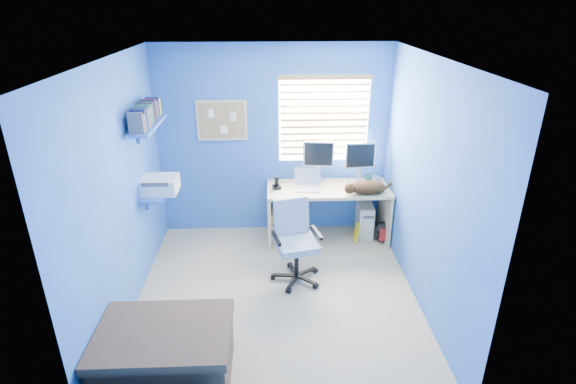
{
  "coord_description": "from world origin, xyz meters",
  "views": [
    {
      "loc": [
        -0.05,
        -4.03,
        2.99
      ],
      "look_at": [
        0.15,
        0.65,
        0.95
      ],
      "focal_mm": 28.0,
      "sensor_mm": 36.0,
      "label": 1
    }
  ],
  "objects_px": {
    "laptop": "(308,181)",
    "tower_pc": "(365,219)",
    "cat": "(367,187)",
    "office_chair": "(295,251)",
    "desk": "(327,213)"
  },
  "relations": [
    {
      "from": "desk",
      "to": "tower_pc",
      "type": "height_order",
      "value": "desk"
    },
    {
      "from": "cat",
      "to": "tower_pc",
      "type": "bearing_deg",
      "value": 63.14
    },
    {
      "from": "cat",
      "to": "office_chair",
      "type": "bearing_deg",
      "value": -157.69
    },
    {
      "from": "desk",
      "to": "cat",
      "type": "distance_m",
      "value": 0.68
    },
    {
      "from": "office_chair",
      "to": "desk",
      "type": "bearing_deg",
      "value": 62.45
    },
    {
      "from": "laptop",
      "to": "office_chair",
      "type": "bearing_deg",
      "value": -98.55
    },
    {
      "from": "desk",
      "to": "laptop",
      "type": "relative_size",
      "value": 4.76
    },
    {
      "from": "tower_pc",
      "to": "cat",
      "type": "bearing_deg",
      "value": -99.23
    },
    {
      "from": "office_chair",
      "to": "cat",
      "type": "bearing_deg",
      "value": 37.0
    },
    {
      "from": "desk",
      "to": "cat",
      "type": "height_order",
      "value": "cat"
    },
    {
      "from": "laptop",
      "to": "tower_pc",
      "type": "xyz_separation_m",
      "value": [
        0.8,
        0.14,
        -0.62
      ]
    },
    {
      "from": "desk",
      "to": "cat",
      "type": "xyz_separation_m",
      "value": [
        0.46,
        -0.21,
        0.45
      ]
    },
    {
      "from": "laptop",
      "to": "tower_pc",
      "type": "relative_size",
      "value": 0.73
    },
    {
      "from": "cat",
      "to": "office_chair",
      "type": "height_order",
      "value": "office_chair"
    },
    {
      "from": "cat",
      "to": "office_chair",
      "type": "relative_size",
      "value": 0.49
    }
  ]
}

